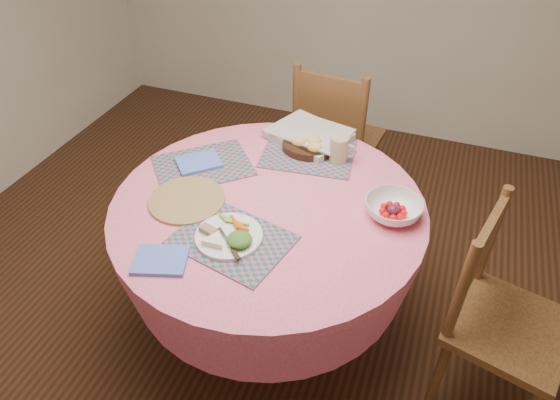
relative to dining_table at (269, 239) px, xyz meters
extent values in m
plane|color=#331C0F|center=(0.00, 0.00, -0.56)|extent=(4.00, 4.00, 0.00)
cylinder|color=pink|center=(0.00, 0.00, 0.17)|extent=(1.24, 1.24, 0.04)
cone|color=pink|center=(0.00, 0.00, 0.00)|extent=(1.24, 1.24, 0.30)
cylinder|color=black|center=(0.00, 0.00, -0.34)|extent=(0.14, 0.14, 0.44)
cylinder|color=black|center=(0.00, 0.00, -0.53)|extent=(0.56, 0.56, 0.06)
cube|color=brown|center=(0.98, -0.02, -0.12)|extent=(0.50, 0.51, 0.04)
cylinder|color=brown|center=(1.18, 0.11, -0.34)|extent=(0.05, 0.05, 0.43)
cylinder|color=brown|center=(0.78, -0.14, -0.34)|extent=(0.05, 0.05, 0.43)
cylinder|color=brown|center=(0.86, 0.19, -0.34)|extent=(0.05, 0.05, 0.43)
cylinder|color=brown|center=(0.76, -0.14, 0.12)|extent=(0.05, 0.05, 0.48)
cylinder|color=brown|center=(0.84, 0.20, 0.12)|extent=(0.05, 0.05, 0.48)
cube|color=brown|center=(0.80, 0.03, 0.21)|extent=(0.11, 0.34, 0.23)
cube|color=brown|center=(0.03, 1.01, -0.10)|extent=(0.48, 0.47, 0.04)
cylinder|color=brown|center=(0.23, 1.16, -0.33)|extent=(0.04, 0.04, 0.45)
cylinder|color=brown|center=(-0.13, 1.19, -0.33)|extent=(0.04, 0.04, 0.45)
cylinder|color=brown|center=(0.20, 0.82, -0.33)|extent=(0.04, 0.04, 0.45)
cylinder|color=brown|center=(-0.17, 0.85, -0.33)|extent=(0.04, 0.04, 0.45)
cylinder|color=brown|center=(0.19, 0.80, 0.15)|extent=(0.04, 0.04, 0.50)
cylinder|color=brown|center=(-0.17, 0.83, 0.15)|extent=(0.04, 0.04, 0.50)
cube|color=brown|center=(0.01, 0.82, 0.25)|extent=(0.36, 0.07, 0.24)
cube|color=#126367|center=(-0.04, -0.24, 0.20)|extent=(0.46, 0.38, 0.01)
cube|color=#126367|center=(-0.35, 0.14, 0.20)|extent=(0.50, 0.49, 0.01)
cube|color=#126367|center=(0.04, 0.38, 0.20)|extent=(0.43, 0.34, 0.01)
cylinder|color=olive|center=(-0.30, -0.10, 0.20)|extent=(0.30, 0.30, 0.01)
cube|color=#5771E1|center=(-0.23, -0.42, 0.20)|extent=(0.21, 0.19, 0.01)
cube|color=#5771E1|center=(-0.38, 0.14, 0.21)|extent=(0.23, 0.23, 0.01)
cylinder|color=white|center=(-0.06, -0.24, 0.21)|extent=(0.24, 0.24, 0.01)
ellipsoid|color=#245C1F|center=(0.00, -0.25, 0.23)|extent=(0.11, 0.11, 0.04)
cylinder|color=#FFEDCC|center=(-0.07, -0.30, 0.23)|extent=(0.09, 0.09, 0.02)
cube|color=brown|center=(-0.12, -0.27, 0.23)|extent=(0.07, 0.05, 0.02)
cube|color=silver|center=(-0.04, -0.27, 0.22)|extent=(0.12, 0.11, 0.00)
cylinder|color=black|center=(0.03, 0.40, 0.22)|extent=(0.23, 0.23, 0.03)
ellipsoid|color=#EAC277|center=(-0.01, 0.40, 0.25)|extent=(0.07, 0.06, 0.05)
ellipsoid|color=#EAC277|center=(0.05, 0.43, 0.25)|extent=(0.07, 0.06, 0.05)
ellipsoid|color=#EAC277|center=(0.07, 0.38, 0.25)|extent=(0.07, 0.06, 0.05)
cylinder|color=tan|center=(0.18, 0.38, 0.26)|extent=(0.08, 0.08, 0.11)
torus|color=tan|center=(0.22, 0.38, 0.26)|extent=(0.07, 0.01, 0.07)
imported|color=white|center=(0.47, 0.09, 0.23)|extent=(0.22, 0.22, 0.07)
sphere|color=red|center=(0.51, 0.09, 0.22)|extent=(0.03, 0.03, 0.03)
sphere|color=red|center=(0.50, 0.12, 0.22)|extent=(0.03, 0.03, 0.03)
sphere|color=red|center=(0.48, 0.13, 0.22)|extent=(0.03, 0.03, 0.03)
sphere|color=red|center=(0.45, 0.13, 0.22)|extent=(0.03, 0.03, 0.03)
sphere|color=red|center=(0.43, 0.11, 0.22)|extent=(0.03, 0.03, 0.03)
sphere|color=red|center=(0.43, 0.08, 0.22)|extent=(0.03, 0.03, 0.03)
sphere|color=red|center=(0.45, 0.06, 0.22)|extent=(0.03, 0.03, 0.03)
sphere|color=red|center=(0.48, 0.06, 0.22)|extent=(0.03, 0.03, 0.03)
sphere|color=red|center=(0.50, 0.07, 0.22)|extent=(0.03, 0.03, 0.03)
sphere|color=#4F1631|center=(0.47, 0.09, 0.22)|extent=(0.05, 0.05, 0.05)
cube|color=silver|center=(0.00, 0.50, 0.22)|extent=(0.42, 0.38, 0.03)
cube|color=silver|center=(0.02, 0.50, 0.24)|extent=(0.37, 0.32, 0.01)
camera|label=1|loc=(0.57, -1.40, 1.43)|focal=32.00mm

